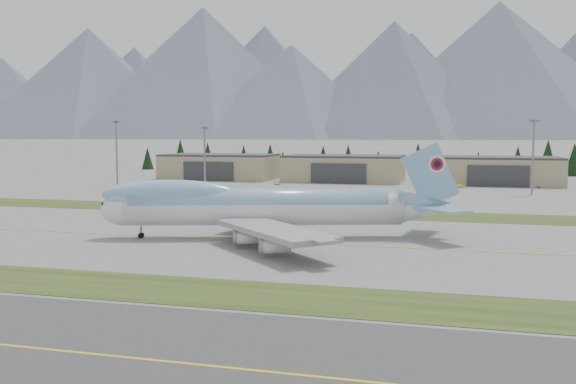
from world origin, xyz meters
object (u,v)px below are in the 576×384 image
(hangar_center, at_px, (344,168))
(service_vehicle_b, at_px, (459,188))
(service_vehicle_c, at_px, (540,188))
(service_vehicle_a, at_px, (278,185))
(boeing_747_freighter, at_px, (260,206))
(hangar_right, at_px, (496,171))
(hangar_left, at_px, (220,166))

(hangar_center, bearing_deg, service_vehicle_b, -22.81)
(hangar_center, height_order, service_vehicle_c, hangar_center)
(hangar_center, relative_size, service_vehicle_b, 11.56)
(service_vehicle_a, relative_size, service_vehicle_b, 0.90)
(boeing_747_freighter, height_order, hangar_right, boeing_747_freighter)
(hangar_left, distance_m, service_vehicle_a, 41.62)
(boeing_747_freighter, bearing_deg, hangar_right, 54.59)
(hangar_center, distance_m, hangar_right, 60.00)
(boeing_747_freighter, relative_size, hangar_left, 1.44)
(service_vehicle_a, bearing_deg, hangar_right, 17.82)
(hangar_center, distance_m, service_vehicle_c, 75.86)
(boeing_747_freighter, relative_size, hangar_right, 1.44)
(hangar_right, xyz_separation_m, service_vehicle_c, (14.75, -11.73, -5.39))
(boeing_747_freighter, relative_size, hangar_center, 1.44)
(hangar_left, distance_m, hangar_right, 115.00)
(service_vehicle_b, bearing_deg, service_vehicle_a, 105.96)
(service_vehicle_c, bearing_deg, boeing_747_freighter, -94.54)
(boeing_747_freighter, bearing_deg, service_vehicle_a, 88.12)
(hangar_right, height_order, service_vehicle_c, hangar_right)
(hangar_center, height_order, service_vehicle_a, hangar_center)
(hangar_right, height_order, service_vehicle_a, hangar_right)
(boeing_747_freighter, distance_m, service_vehicle_b, 131.70)
(hangar_left, relative_size, service_vehicle_c, 12.79)
(hangar_center, xyz_separation_m, service_vehicle_b, (46.10, -19.39, -5.39))
(boeing_747_freighter, bearing_deg, hangar_center, 77.43)
(hangar_center, bearing_deg, service_vehicle_a, -131.67)
(hangar_right, distance_m, service_vehicle_b, 24.46)
(boeing_747_freighter, distance_m, hangar_left, 159.67)
(hangar_left, distance_m, service_vehicle_b, 103.08)
(hangar_left, height_order, service_vehicle_c, hangar_left)
(boeing_747_freighter, bearing_deg, service_vehicle_b, 57.58)
(service_vehicle_a, relative_size, service_vehicle_c, 0.99)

